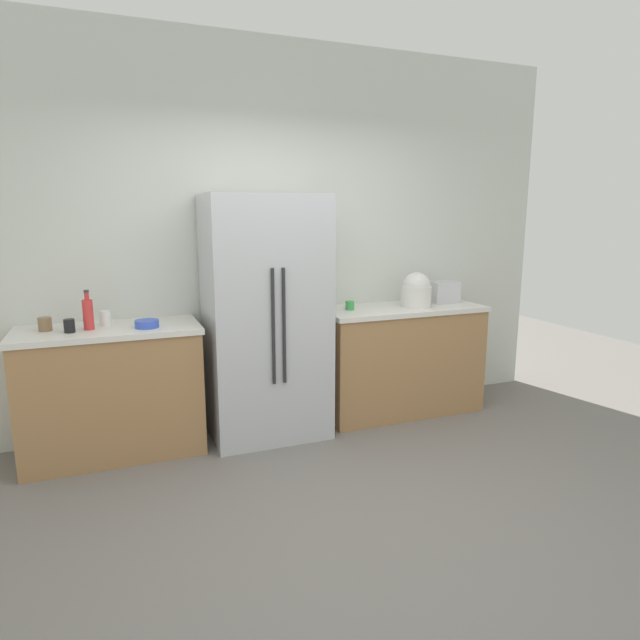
# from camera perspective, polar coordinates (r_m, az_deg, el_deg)

# --- Properties ---
(ground_plane) EXTENTS (10.65, 10.65, 0.00)m
(ground_plane) POSITION_cam_1_polar(r_m,az_deg,el_deg) (3.27, 3.74, -20.56)
(ground_plane) COLOR slate
(kitchen_back_panel) EXTENTS (5.33, 0.10, 3.06)m
(kitchen_back_panel) POSITION_cam_1_polar(r_m,az_deg,el_deg) (4.49, -6.03, 8.74)
(kitchen_back_panel) COLOR silver
(kitchen_back_panel) RESTS_ON ground_plane
(counter_left) EXTENTS (1.25, 0.60, 0.93)m
(counter_left) POSITION_cam_1_polar(r_m,az_deg,el_deg) (4.17, -21.06, -7.02)
(counter_left) COLOR #9E7247
(counter_left) RESTS_ON ground_plane
(counter_right) EXTENTS (1.42, 0.60, 0.93)m
(counter_right) POSITION_cam_1_polar(r_m,az_deg,el_deg) (4.77, 8.42, -4.11)
(counter_right) COLOR #9E7247
(counter_right) RESTS_ON ground_plane
(refrigerator) EXTENTS (0.89, 0.67, 1.86)m
(refrigerator) POSITION_cam_1_polar(r_m,az_deg,el_deg) (4.16, -5.76, 0.19)
(refrigerator) COLOR #B7BABF
(refrigerator) RESTS_ON ground_plane
(toaster) EXTENTS (0.25, 0.17, 0.19)m
(toaster) POSITION_cam_1_polar(r_m,az_deg,el_deg) (4.95, 12.98, 2.91)
(toaster) COLOR silver
(toaster) RESTS_ON counter_right
(rice_cooker) EXTENTS (0.26, 0.26, 0.30)m
(rice_cooker) POSITION_cam_1_polar(r_m,az_deg,el_deg) (4.67, 10.14, 3.04)
(rice_cooker) COLOR silver
(rice_cooker) RESTS_ON counter_right
(bottle_a) EXTENTS (0.07, 0.07, 0.27)m
(bottle_a) POSITION_cam_1_polar(r_m,az_deg,el_deg) (4.02, -23.31, 0.64)
(bottle_a) COLOR red
(bottle_a) RESTS_ON counter_left
(cup_a) EXTENTS (0.07, 0.07, 0.09)m
(cup_a) POSITION_cam_1_polar(r_m,az_deg,el_deg) (3.98, -24.97, -0.57)
(cup_a) COLOR black
(cup_a) RESTS_ON counter_left
(cup_b) EXTENTS (0.09, 0.09, 0.09)m
(cup_b) POSITION_cam_1_polar(r_m,az_deg,el_deg) (4.11, -27.06, -0.39)
(cup_b) COLOR brown
(cup_b) RESTS_ON counter_left
(cup_c) EXTENTS (0.07, 0.07, 0.07)m
(cup_c) POSITION_cam_1_polar(r_m,az_deg,el_deg) (4.47, 3.17, 1.55)
(cup_c) COLOR green
(cup_c) RESTS_ON counter_right
(cup_d) EXTENTS (0.07, 0.07, 0.11)m
(cup_d) POSITION_cam_1_polar(r_m,az_deg,el_deg) (4.12, -21.73, 0.16)
(cup_d) COLOR white
(cup_d) RESTS_ON counter_left
(bowl_a) EXTENTS (0.16, 0.16, 0.05)m
(bowl_a) POSITION_cam_1_polar(r_m,az_deg,el_deg) (3.96, -17.83, -0.39)
(bowl_a) COLOR blue
(bowl_a) RESTS_ON counter_left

